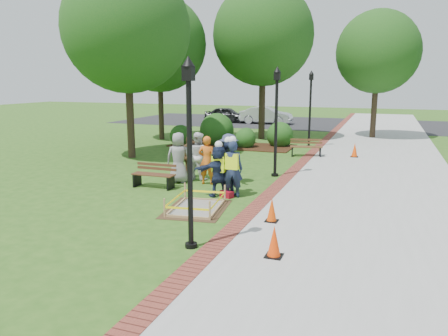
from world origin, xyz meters
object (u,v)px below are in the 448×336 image
(bench_near, at_px, (154,180))
(cone_front, at_px, (274,242))
(wet_concrete_pad, at_px, (196,202))
(hivis_worker_c, at_px, (228,166))
(hivis_worker_b, at_px, (232,167))
(lamp_near, at_px, (189,140))
(hivis_worker_a, at_px, (219,169))

(bench_near, xyz_separation_m, cone_front, (5.50, -4.59, 0.08))
(wet_concrete_pad, bearing_deg, hivis_worker_c, 82.14)
(wet_concrete_pad, bearing_deg, hivis_worker_b, 72.09)
(cone_front, bearing_deg, hivis_worker_c, 120.24)
(bench_near, distance_m, hivis_worker_c, 2.85)
(wet_concrete_pad, height_order, bench_near, bench_near)
(wet_concrete_pad, xyz_separation_m, cone_front, (3.01, -2.69, 0.11))
(cone_front, bearing_deg, bench_near, 140.16)
(wet_concrete_pad, distance_m, lamp_near, 3.74)
(lamp_near, xyz_separation_m, hivis_worker_c, (-0.82, 4.78, -1.52))
(bench_near, distance_m, hivis_worker_a, 2.68)
(wet_concrete_pad, relative_size, hivis_worker_c, 1.30)
(bench_near, relative_size, lamp_near, 0.37)
(wet_concrete_pad, height_order, lamp_near, lamp_near)
(bench_near, relative_size, cone_front, 2.17)
(bench_near, distance_m, lamp_near, 6.30)
(lamp_near, relative_size, hivis_worker_b, 2.12)
(hivis_worker_b, bearing_deg, cone_front, -60.44)
(cone_front, bearing_deg, wet_concrete_pad, 138.20)
(wet_concrete_pad, relative_size, lamp_near, 0.59)
(lamp_near, xyz_separation_m, hivis_worker_a, (-1.00, 4.39, -1.57))
(hivis_worker_a, bearing_deg, wet_concrete_pad, -93.35)
(hivis_worker_a, bearing_deg, hivis_worker_c, 65.28)
(lamp_near, bearing_deg, bench_near, 127.46)
(hivis_worker_b, bearing_deg, bench_near, 175.63)
(bench_near, xyz_separation_m, hivis_worker_c, (2.77, 0.10, 0.69))
(bench_near, bearing_deg, hivis_worker_c, 2.08)
(wet_concrete_pad, height_order, hivis_worker_b, hivis_worker_b)
(bench_near, height_order, hivis_worker_c, hivis_worker_c)
(hivis_worker_b, distance_m, hivis_worker_c, 0.42)
(bench_near, relative_size, hivis_worker_b, 0.77)
(wet_concrete_pad, height_order, hivis_worker_c, hivis_worker_c)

